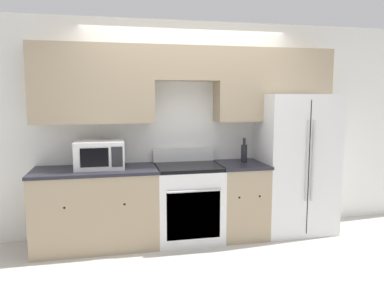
% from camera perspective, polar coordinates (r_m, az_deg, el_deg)
% --- Properties ---
extents(ground_plane, '(12.00, 12.00, 0.00)m').
position_cam_1_polar(ground_plane, '(4.36, 0.88, -15.59)').
color(ground_plane, beige).
extents(wall_back, '(8.00, 0.39, 2.60)m').
position_cam_1_polar(wall_back, '(4.58, -0.67, 5.30)').
color(wall_back, white).
rests_on(wall_back, ground_plane).
extents(lower_cabinets_left, '(1.38, 0.64, 0.89)m').
position_cam_1_polar(lower_cabinets_left, '(4.41, -14.36, -9.38)').
color(lower_cabinets_left, tan).
rests_on(lower_cabinets_left, ground_plane).
extents(lower_cabinets_right, '(0.57, 0.64, 0.89)m').
position_cam_1_polar(lower_cabinets_right, '(4.65, 7.40, -8.32)').
color(lower_cabinets_right, tan).
rests_on(lower_cabinets_right, ground_plane).
extents(oven_range, '(0.76, 0.65, 1.05)m').
position_cam_1_polar(oven_range, '(4.48, -0.58, -8.80)').
color(oven_range, white).
rests_on(oven_range, ground_plane).
extents(refrigerator, '(0.90, 0.77, 1.72)m').
position_cam_1_polar(refrigerator, '(4.90, 15.27, -2.77)').
color(refrigerator, white).
rests_on(refrigerator, ground_plane).
extents(microwave, '(0.54, 0.43, 0.31)m').
position_cam_1_polar(microwave, '(4.31, -13.88, -1.56)').
color(microwave, white).
rests_on(microwave, lower_cabinets_left).
extents(bottle, '(0.07, 0.07, 0.30)m').
position_cam_1_polar(bottle, '(4.62, 7.94, -1.31)').
color(bottle, black).
rests_on(bottle, lower_cabinets_right).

